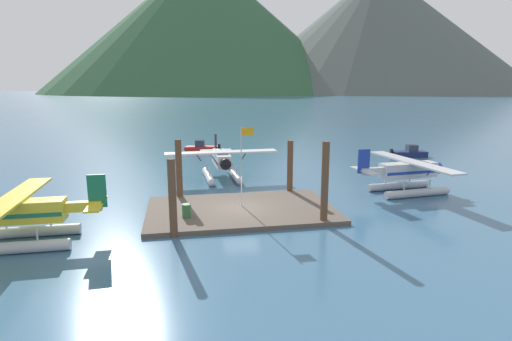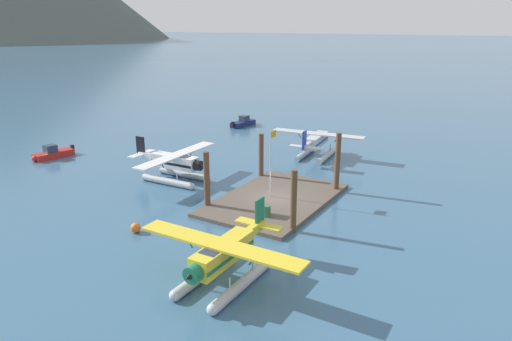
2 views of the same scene
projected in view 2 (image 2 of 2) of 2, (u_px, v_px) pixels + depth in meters
The scene contains 14 objects.
ground_plane at pixel (275, 201), 39.17m from camera, with size 1200.00×1200.00×0.00m, color #38607F.
dock_platform at pixel (275, 199), 39.13m from camera, with size 12.93×8.21×0.30m, color brown.
piling_near_left at pixel (294, 201), 32.75m from camera, with size 0.46×0.46×4.65m, color brown.
piling_near_right at pixel (337, 163), 40.54m from camera, with size 0.47×0.47×5.35m, color brown.
piling_far_left at pixel (207, 181), 36.97m from camera, with size 0.49×0.49×4.73m, color brown.
piling_far_right at pixel (261, 156), 44.31m from camera, with size 0.47×0.47×4.41m, color brown.
flagpole at pixel (271, 155), 38.47m from camera, with size 0.95×0.10×5.76m.
fuel_drum at pixel (267, 211), 35.18m from camera, with size 0.62×0.62×0.88m.
mooring_buoy at pixel (136, 228), 33.20m from camera, with size 0.72×0.72×0.72m, color orange.
seaplane_white_bow_centre at pixel (175, 165), 43.68m from camera, with size 10.44×7.98×3.84m.
seaplane_silver_stbd_fwd at pixel (317, 143), 51.59m from camera, with size 7.96×10.49×3.84m.
seaplane_yellow_port_aft at pixel (223, 259), 26.30m from camera, with size 7.98×10.41×3.84m.
boat_navy_open_east at pixel (244, 123), 67.74m from camera, with size 4.88×1.94×1.50m.
boat_red_open_north at pixel (52, 154), 51.58m from camera, with size 4.87×2.10×1.50m.
Camera 2 is at (-32.11, -17.54, 14.32)m, focal length 32.63 mm.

